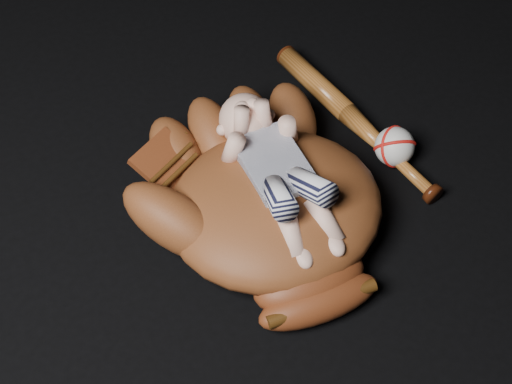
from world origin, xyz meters
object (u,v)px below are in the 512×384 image
Objects in this scene: newborn_baby at (281,174)px; baseball at (395,147)px; baseball_glove at (275,200)px; baseball_bat at (355,121)px.

baseball is (0.25, 0.05, -0.09)m from newborn_baby.
baseball_glove reaches higher than baseball_bat.
baseball is at bearing -74.39° from baseball_bat.
newborn_baby is at bearing -168.03° from baseball.
newborn_baby is at bearing 35.68° from baseball_glove.
baseball_glove is at bearing -166.53° from baseball.
baseball_glove is 1.50× the size of newborn_baby.
baseball_glove is 0.27m from baseball.
baseball_bat is (0.23, 0.16, -0.06)m from baseball_glove.
baseball reaches higher than baseball_bat.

